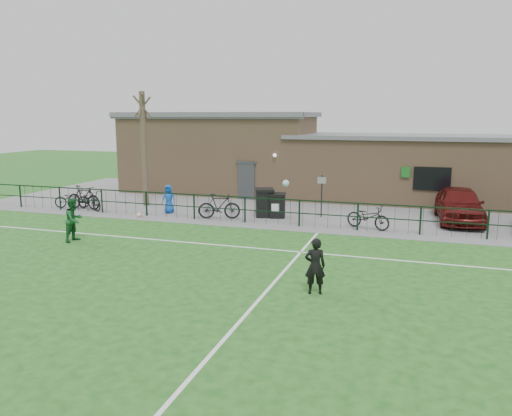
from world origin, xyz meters
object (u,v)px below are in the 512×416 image
(bare_tree, at_px, (144,150))
(bicycle_b, at_px, (84,198))
(bicycle_a, at_px, (72,199))
(spectator_child, at_px, (169,199))
(outfield_player, at_px, (74,220))
(bicycle_c, at_px, (89,200))
(bicycle_e, at_px, (368,217))
(ball_ground, at_px, (139,215))
(wheelie_bin_right, at_px, (265,203))
(car_maroon, at_px, (459,204))
(bicycle_d, at_px, (219,206))
(sign_post, at_px, (322,196))
(wheelie_bin_left, at_px, (278,206))

(bare_tree, xyz_separation_m, bicycle_b, (-2.44, -2.01, -2.37))
(bicycle_a, distance_m, spectator_child, 5.49)
(bicycle_a, relative_size, outfield_player, 1.07)
(bicycle_a, bearing_deg, bicycle_c, -123.66)
(outfield_player, bearing_deg, bicycle_a, 43.02)
(bicycle_e, distance_m, ball_ground, 10.61)
(wheelie_bin_right, height_order, ball_ground, wheelie_bin_right)
(car_maroon, xyz_separation_m, ball_ground, (-14.33, -3.57, -0.70))
(wheelie_bin_right, height_order, bicycle_d, wheelie_bin_right)
(sign_post, relative_size, bicycle_e, 1.03)
(wheelie_bin_right, height_order, bicycle_b, wheelie_bin_right)
(spectator_child, bearing_deg, bicycle_e, -11.39)
(bicycle_c, xyz_separation_m, bicycle_d, (7.11, 0.02, 0.09))
(wheelie_bin_right, xyz_separation_m, bicycle_d, (-1.85, -1.17, -0.04))
(sign_post, height_order, bicycle_d, sign_post)
(bare_tree, height_order, bicycle_b, bare_tree)
(bare_tree, relative_size, outfield_player, 3.60)
(wheelie_bin_left, bearing_deg, bicycle_b, 174.04)
(wheelie_bin_left, height_order, wheelie_bin_right, wheelie_bin_right)
(spectator_child, xyz_separation_m, outfield_player, (-0.84, -6.07, 0.11))
(wheelie_bin_right, height_order, bicycle_a, wheelie_bin_right)
(bicycle_b, distance_m, outfield_player, 6.78)
(sign_post, xyz_separation_m, bicycle_e, (2.35, -1.83, -0.49))
(wheelie_bin_right, distance_m, bicycle_d, 2.19)
(wheelie_bin_left, bearing_deg, spectator_child, 174.66)
(wheelie_bin_left, xyz_separation_m, spectator_child, (-5.39, -0.65, 0.17))
(bare_tree, distance_m, spectator_child, 3.52)
(car_maroon, height_order, bicycle_a, car_maroon)
(bicycle_c, relative_size, ball_ground, 7.90)
(bicycle_e, height_order, ball_ground, bicycle_e)
(bare_tree, bearing_deg, bicycle_e, -9.86)
(bicycle_b, bearing_deg, spectator_child, -80.01)
(wheelie_bin_left, xyz_separation_m, bicycle_b, (-10.02, -1.10, 0.08))
(wheelie_bin_left, bearing_deg, ball_ground, -174.39)
(bicycle_d, relative_size, spectator_child, 1.40)
(bicycle_c, bearing_deg, bicycle_e, -69.03)
(sign_post, bearing_deg, bicycle_e, -37.94)
(bicycle_a, distance_m, bicycle_c, 1.28)
(bare_tree, height_order, outfield_player, bare_tree)
(wheelie_bin_left, xyz_separation_m, bicycle_d, (-2.50, -1.17, 0.06))
(bare_tree, relative_size, wheelie_bin_right, 4.78)
(wheelie_bin_left, height_order, car_maroon, car_maroon)
(bicycle_c, bearing_deg, car_maroon, -60.34)
(bicycle_b, distance_m, bicycle_d, 7.52)
(wheelie_bin_left, bearing_deg, bicycle_d, -167.14)
(bare_tree, distance_m, bicycle_b, 3.95)
(wheelie_bin_left, distance_m, bicycle_e, 4.46)
(bicycle_b, bearing_deg, bicycle_e, -85.78)
(wheelie_bin_right, relative_size, spectator_child, 0.89)
(bicycle_d, height_order, bicycle_e, bicycle_d)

